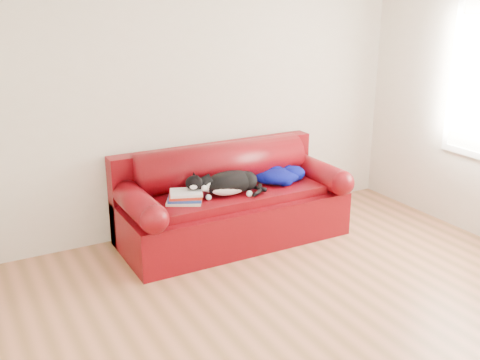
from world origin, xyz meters
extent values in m
plane|color=brown|center=(0.00, 0.00, 0.00)|extent=(4.50, 4.50, 0.00)
cube|color=beige|center=(0.00, 2.00, 1.30)|extent=(4.50, 0.02, 2.60)
cube|color=#430209|center=(0.13, 1.50, 0.21)|extent=(2.10, 0.90, 0.42)
cube|color=#430209|center=(0.13, 1.45, 0.45)|extent=(1.66, 0.62, 0.10)
cylinder|color=black|center=(-0.80, 1.17, 0.03)|extent=(0.06, 0.06, 0.05)
cylinder|color=black|center=(1.06, 1.17, 0.03)|extent=(0.06, 0.06, 0.05)
cylinder|color=black|center=(-0.80, 1.83, 0.03)|extent=(0.06, 0.06, 0.05)
cylinder|color=black|center=(1.06, 1.83, 0.03)|extent=(0.06, 0.06, 0.05)
cube|color=#430209|center=(0.13, 1.86, 0.42)|extent=(2.10, 0.18, 0.85)
cylinder|color=#430209|center=(0.13, 1.75, 0.68)|extent=(1.70, 0.40, 0.40)
cylinder|color=#430209|center=(-0.80, 1.50, 0.54)|extent=(0.24, 0.88, 0.24)
sphere|color=#430209|center=(-0.80, 1.06, 0.54)|extent=(0.24, 0.24, 0.24)
cylinder|color=#430209|center=(1.06, 1.50, 0.54)|extent=(0.24, 0.88, 0.24)
sphere|color=#430209|center=(1.06, 1.06, 0.54)|extent=(0.24, 0.24, 0.24)
cube|color=beige|center=(-0.39, 1.40, 0.51)|extent=(0.37, 0.34, 0.02)
cube|color=white|center=(-0.39, 1.40, 0.51)|extent=(0.36, 0.33, 0.02)
cube|color=#1D409E|center=(-0.39, 1.40, 0.54)|extent=(0.36, 0.33, 0.02)
cube|color=white|center=(-0.39, 1.40, 0.54)|extent=(0.34, 0.31, 0.02)
cube|color=red|center=(-0.39, 1.40, 0.56)|extent=(0.35, 0.31, 0.02)
cube|color=white|center=(-0.39, 1.40, 0.56)|extent=(0.33, 0.29, 0.02)
cube|color=white|center=(-0.39, 1.40, 0.59)|extent=(0.33, 0.29, 0.02)
cube|color=white|center=(-0.39, 1.40, 0.59)|extent=(0.32, 0.28, 0.02)
ellipsoid|color=black|center=(0.06, 1.40, 0.61)|extent=(0.56, 0.37, 0.21)
ellipsoid|color=silver|center=(0.03, 1.35, 0.57)|extent=(0.38, 0.23, 0.13)
ellipsoid|color=silver|center=(-0.14, 1.41, 0.61)|extent=(0.17, 0.16, 0.13)
ellipsoid|color=black|center=(0.21, 1.38, 0.59)|extent=(0.25, 0.25, 0.18)
ellipsoid|color=black|center=(-0.27, 1.47, 0.67)|extent=(0.18, 0.17, 0.13)
ellipsoid|color=silver|center=(-0.29, 1.43, 0.66)|extent=(0.08, 0.07, 0.05)
sphere|color=#BF7272|center=(-0.30, 1.42, 0.66)|extent=(0.02, 0.02, 0.02)
cone|color=black|center=(-0.26, 1.43, 0.73)|extent=(0.07, 0.06, 0.06)
cone|color=black|center=(-0.24, 1.50, 0.73)|extent=(0.07, 0.06, 0.06)
cylinder|color=black|center=(0.32, 1.33, 0.53)|extent=(0.08, 0.18, 0.05)
sphere|color=silver|center=(-0.19, 1.40, 0.52)|extent=(0.05, 0.05, 0.05)
sphere|color=silver|center=(0.18, 1.25, 0.52)|extent=(0.05, 0.05, 0.05)
ellipsoid|color=#02044F|center=(0.63, 1.47, 0.56)|extent=(0.46, 0.43, 0.13)
ellipsoid|color=#02044F|center=(0.78, 1.45, 0.57)|extent=(0.28, 0.25, 0.15)
ellipsoid|color=#02044F|center=(0.52, 1.51, 0.55)|extent=(0.29, 0.32, 0.10)
ellipsoid|color=#02044F|center=(0.65, 1.59, 0.57)|extent=(0.23, 0.20, 0.15)
ellipsoid|color=#02044F|center=(0.62, 1.36, 0.55)|extent=(0.18, 0.19, 0.10)
ellipsoid|color=white|center=(0.72, 1.41, 0.58)|extent=(0.18, 0.10, 0.04)
camera|label=1|loc=(-2.17, -2.85, 2.22)|focal=42.00mm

